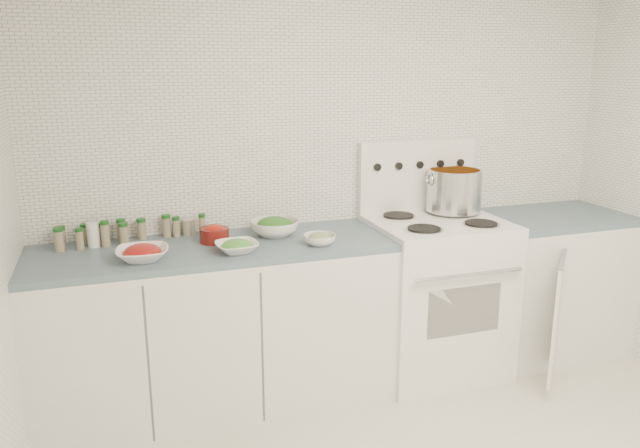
{
  "coord_description": "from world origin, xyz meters",
  "views": [
    {
      "loc": [
        -1.29,
        -1.91,
        1.82
      ],
      "look_at": [
        -0.26,
        1.14,
        0.98
      ],
      "focal_mm": 35.0,
      "sensor_mm": 36.0,
      "label": 1
    }
  ],
  "objects": [
    {
      "name": "bowl_snowpea",
      "position": [
        -0.73,
        1.04,
        0.93
      ],
      "size": [
        0.23,
        0.23,
        0.07
      ],
      "color": "white",
      "rests_on": "counter_left"
    },
    {
      "name": "spice_cluster",
      "position": [
        -1.29,
        1.41,
        0.96
      ],
      "size": [
        0.77,
        0.16,
        0.14
      ],
      "color": "gray",
      "rests_on": "counter_left"
    },
    {
      "name": "counter_right",
      "position": [
        1.3,
        1.19,
        0.45
      ],
      "size": [
        0.89,
        0.92,
        0.9
      ],
      "color": "white",
      "rests_on": "ground"
    },
    {
      "name": "stock_pot",
      "position": [
        0.66,
        1.32,
        1.08
      ],
      "size": [
        0.35,
        0.33,
        0.25
      ],
      "rotation": [
        0.0,
        0.0,
        0.14
      ],
      "color": "silver",
      "rests_on": "stove"
    },
    {
      "name": "stove",
      "position": [
        0.48,
        1.19,
        0.5
      ],
      "size": [
        0.76,
        0.7,
        1.36
      ],
      "color": "white",
      "rests_on": "ground"
    },
    {
      "name": "bowl_tomato",
      "position": [
        -1.18,
        1.06,
        0.94
      ],
      "size": [
        0.27,
        0.27,
        0.08
      ],
      "color": "white",
      "rests_on": "counter_left"
    },
    {
      "name": "room_walls",
      "position": [
        0.0,
        0.0,
        1.56
      ],
      "size": [
        3.54,
        3.04,
        2.52
      ],
      "color": "white",
      "rests_on": "ground"
    },
    {
      "name": "bowl_pepper",
      "position": [
        -0.8,
        1.26,
        0.95
      ],
      "size": [
        0.15,
        0.15,
        0.1
      ],
      "color": "#5E1210",
      "rests_on": "counter_left"
    },
    {
      "name": "bowl_broccoli",
      "position": [
        -0.47,
        1.29,
        0.95
      ],
      "size": [
        0.34,
        0.34,
        0.11
      ],
      "color": "white",
      "rests_on": "counter_left"
    },
    {
      "name": "salt_canister",
      "position": [
        -1.41,
        1.37,
        0.96
      ],
      "size": [
        0.08,
        0.08,
        0.13
      ],
      "primitive_type": "cylinder",
      "rotation": [
        0.0,
        0.0,
        -0.42
      ],
      "color": "white",
      "rests_on": "counter_left"
    },
    {
      "name": "counter_left",
      "position": [
        -0.82,
        1.19,
        0.45
      ],
      "size": [
        1.85,
        0.62,
        0.9
      ],
      "color": "white",
      "rests_on": "ground"
    },
    {
      "name": "bowl_zucchini",
      "position": [
        -0.29,
        1.04,
        0.93
      ],
      "size": [
        0.19,
        0.19,
        0.07
      ],
      "color": "white",
      "rests_on": "counter_left"
    },
    {
      "name": "tin_can",
      "position": [
        -0.92,
        1.44,
        0.95
      ],
      "size": [
        0.07,
        0.07,
        0.09
      ],
      "primitive_type": "cylinder",
      "rotation": [
        0.0,
        0.0,
        0.04
      ],
      "color": "#B6B29A",
      "rests_on": "counter_left"
    }
  ]
}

